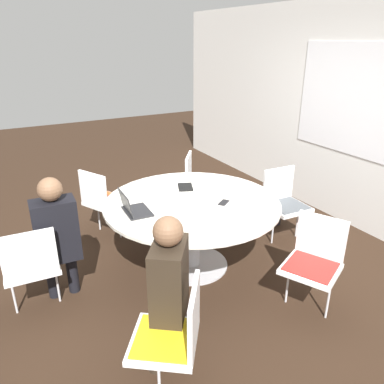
{
  "coord_description": "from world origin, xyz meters",
  "views": [
    {
      "loc": [
        2.96,
        -1.63,
        2.23
      ],
      "look_at": [
        0.0,
        0.0,
        0.84
      ],
      "focal_mm": 35.0,
      "sensor_mm": 36.0,
      "label": 1
    }
  ],
  "objects_px": {
    "chair_3": "(284,199)",
    "chair_5": "(103,198)",
    "person_1": "(167,283)",
    "chair_1": "(174,333)",
    "chair_4": "(198,180)",
    "laptop": "(133,208)",
    "handbag": "(267,211)",
    "spiral_notebook": "(185,187)",
    "cell_phone": "(224,203)",
    "person_0": "(56,232)",
    "chair_2": "(314,258)",
    "chair_0": "(31,263)"
  },
  "relations": [
    {
      "from": "person_0",
      "to": "handbag",
      "type": "relative_size",
      "value": 3.32
    },
    {
      "from": "spiral_notebook",
      "to": "cell_phone",
      "type": "relative_size",
      "value": 1.62
    },
    {
      "from": "chair_5",
      "to": "person_0",
      "type": "relative_size",
      "value": 0.71
    },
    {
      "from": "chair_2",
      "to": "spiral_notebook",
      "type": "relative_size",
      "value": 3.35
    },
    {
      "from": "spiral_notebook",
      "to": "cell_phone",
      "type": "height_order",
      "value": "spiral_notebook"
    },
    {
      "from": "person_0",
      "to": "spiral_notebook",
      "type": "xyz_separation_m",
      "value": [
        -0.27,
        1.4,
        0.05
      ]
    },
    {
      "from": "chair_1",
      "to": "chair_2",
      "type": "relative_size",
      "value": 1.0
    },
    {
      "from": "chair_2",
      "to": "handbag",
      "type": "distance_m",
      "value": 1.73
    },
    {
      "from": "chair_1",
      "to": "chair_5",
      "type": "height_order",
      "value": "same"
    },
    {
      "from": "chair_5",
      "to": "handbag",
      "type": "distance_m",
      "value": 2.1
    },
    {
      "from": "chair_1",
      "to": "cell_phone",
      "type": "bearing_deg",
      "value": -9.13
    },
    {
      "from": "chair_4",
      "to": "spiral_notebook",
      "type": "xyz_separation_m",
      "value": [
        0.69,
        -0.55,
        0.25
      ]
    },
    {
      "from": "chair_5",
      "to": "person_1",
      "type": "distance_m",
      "value": 2.12
    },
    {
      "from": "chair_5",
      "to": "person_0",
      "type": "xyz_separation_m",
      "value": [
        0.99,
        -0.68,
        0.2
      ]
    },
    {
      "from": "spiral_notebook",
      "to": "chair_4",
      "type": "bearing_deg",
      "value": 141.24
    },
    {
      "from": "person_1",
      "to": "handbag",
      "type": "distance_m",
      "value": 2.64
    },
    {
      "from": "chair_3",
      "to": "chair_5",
      "type": "relative_size",
      "value": 1.0
    },
    {
      "from": "cell_phone",
      "to": "chair_5",
      "type": "bearing_deg",
      "value": -145.37
    },
    {
      "from": "chair_2",
      "to": "laptop",
      "type": "xyz_separation_m",
      "value": [
        -1.1,
        -1.21,
        0.29
      ]
    },
    {
      "from": "chair_5",
      "to": "chair_4",
      "type": "bearing_deg",
      "value": 62.01
    },
    {
      "from": "chair_2",
      "to": "chair_4",
      "type": "relative_size",
      "value": 1.0
    },
    {
      "from": "chair_1",
      "to": "spiral_notebook",
      "type": "height_order",
      "value": "chair_1"
    },
    {
      "from": "chair_5",
      "to": "spiral_notebook",
      "type": "relative_size",
      "value": 3.35
    },
    {
      "from": "laptop",
      "to": "chair_3",
      "type": "bearing_deg",
      "value": -87.72
    },
    {
      "from": "cell_phone",
      "to": "handbag",
      "type": "xyz_separation_m",
      "value": [
        -0.62,
        1.11,
        -0.6
      ]
    },
    {
      "from": "chair_2",
      "to": "person_1",
      "type": "height_order",
      "value": "person_1"
    },
    {
      "from": "laptop",
      "to": "spiral_notebook",
      "type": "distance_m",
      "value": 0.79
    },
    {
      "from": "person_0",
      "to": "chair_1",
      "type": "bearing_deg",
      "value": -68.86
    },
    {
      "from": "chair_4",
      "to": "laptop",
      "type": "distance_m",
      "value": 1.65
    },
    {
      "from": "chair_2",
      "to": "person_1",
      "type": "distance_m",
      "value": 1.38
    },
    {
      "from": "person_1",
      "to": "handbag",
      "type": "height_order",
      "value": "person_1"
    },
    {
      "from": "chair_1",
      "to": "chair_4",
      "type": "relative_size",
      "value": 1.0
    },
    {
      "from": "person_1",
      "to": "chair_1",
      "type": "bearing_deg",
      "value": -161.06
    },
    {
      "from": "chair_4",
      "to": "laptop",
      "type": "relative_size",
      "value": 2.58
    },
    {
      "from": "person_0",
      "to": "spiral_notebook",
      "type": "distance_m",
      "value": 1.42
    },
    {
      "from": "chair_5",
      "to": "laptop",
      "type": "bearing_deg",
      "value": -26.42
    },
    {
      "from": "chair_3",
      "to": "handbag",
      "type": "bearing_deg",
      "value": -104.87
    },
    {
      "from": "person_1",
      "to": "handbag",
      "type": "bearing_deg",
      "value": -19.61
    },
    {
      "from": "handbag",
      "to": "person_1",
      "type": "bearing_deg",
      "value": -55.25
    },
    {
      "from": "chair_4",
      "to": "chair_0",
      "type": "bearing_deg",
      "value": -29.12
    },
    {
      "from": "spiral_notebook",
      "to": "cell_phone",
      "type": "bearing_deg",
      "value": 15.07
    },
    {
      "from": "chair_0",
      "to": "person_0",
      "type": "relative_size",
      "value": 0.71
    },
    {
      "from": "chair_5",
      "to": "chair_0",
      "type": "bearing_deg",
      "value": -67.51
    },
    {
      "from": "chair_4",
      "to": "person_0",
      "type": "relative_size",
      "value": 0.71
    },
    {
      "from": "chair_1",
      "to": "laptop",
      "type": "height_order",
      "value": "laptop"
    },
    {
      "from": "laptop",
      "to": "person_0",
      "type": "bearing_deg",
      "value": 88.76
    },
    {
      "from": "chair_3",
      "to": "person_0",
      "type": "xyz_separation_m",
      "value": [
        -0.07,
        -2.51,
        0.2
      ]
    },
    {
      "from": "cell_phone",
      "to": "person_0",
      "type": "bearing_deg",
      "value": -99.63
    },
    {
      "from": "chair_4",
      "to": "person_1",
      "type": "height_order",
      "value": "person_1"
    },
    {
      "from": "person_0",
      "to": "chair_5",
      "type": "bearing_deg",
      "value": 58.5
    }
  ]
}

